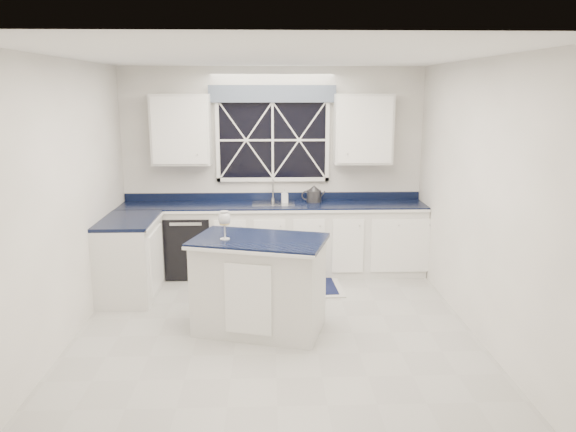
{
  "coord_description": "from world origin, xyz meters",
  "views": [
    {
      "loc": [
        -0.05,
        -5.24,
        2.4
      ],
      "look_at": [
        0.14,
        0.4,
        1.13
      ],
      "focal_mm": 35.0,
      "sensor_mm": 36.0,
      "label": 1
    }
  ],
  "objects_px": {
    "dishwasher": "(190,244)",
    "faucet": "(273,190)",
    "island": "(259,284)",
    "kettle": "(314,194)",
    "soap_bottle": "(285,195)",
    "wine_glass": "(224,220)"
  },
  "relations": [
    {
      "from": "faucet",
      "to": "kettle",
      "type": "xyz_separation_m",
      "value": [
        0.54,
        -0.08,
        -0.05
      ]
    },
    {
      "from": "dishwasher",
      "to": "island",
      "type": "distance_m",
      "value": 2.05
    },
    {
      "from": "wine_glass",
      "to": "kettle",
      "type": "bearing_deg",
      "value": 62.23
    },
    {
      "from": "wine_glass",
      "to": "faucet",
      "type": "bearing_deg",
      "value": 76.46
    },
    {
      "from": "dishwasher",
      "to": "wine_glass",
      "type": "height_order",
      "value": "wine_glass"
    },
    {
      "from": "faucet",
      "to": "wine_glass",
      "type": "height_order",
      "value": "wine_glass"
    },
    {
      "from": "dishwasher",
      "to": "faucet",
      "type": "bearing_deg",
      "value": 10.02
    },
    {
      "from": "dishwasher",
      "to": "kettle",
      "type": "bearing_deg",
      "value": 4.11
    },
    {
      "from": "kettle",
      "to": "soap_bottle",
      "type": "xyz_separation_m",
      "value": [
        -0.39,
        -0.01,
        -0.01
      ]
    },
    {
      "from": "faucet",
      "to": "wine_glass",
      "type": "bearing_deg",
      "value": -103.54
    },
    {
      "from": "faucet",
      "to": "island",
      "type": "relative_size",
      "value": 0.21
    },
    {
      "from": "dishwasher",
      "to": "island",
      "type": "xyz_separation_m",
      "value": [
        0.94,
        -1.82,
        0.07
      ]
    },
    {
      "from": "wine_glass",
      "to": "soap_bottle",
      "type": "bearing_deg",
      "value": 71.69
    },
    {
      "from": "island",
      "to": "dishwasher",
      "type": "bearing_deg",
      "value": 133.43
    },
    {
      "from": "faucet",
      "to": "wine_glass",
      "type": "relative_size",
      "value": 1.06
    },
    {
      "from": "wine_glass",
      "to": "island",
      "type": "bearing_deg",
      "value": 4.14
    },
    {
      "from": "dishwasher",
      "to": "faucet",
      "type": "height_order",
      "value": "faucet"
    },
    {
      "from": "kettle",
      "to": "wine_glass",
      "type": "xyz_separation_m",
      "value": [
        -1.03,
        -1.96,
        0.12
      ]
    },
    {
      "from": "kettle",
      "to": "soap_bottle",
      "type": "distance_m",
      "value": 0.39
    },
    {
      "from": "faucet",
      "to": "wine_glass",
      "type": "distance_m",
      "value": 2.09
    },
    {
      "from": "kettle",
      "to": "soap_bottle",
      "type": "height_order",
      "value": "kettle"
    },
    {
      "from": "dishwasher",
      "to": "island",
      "type": "bearing_deg",
      "value": -62.53
    }
  ]
}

